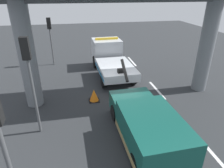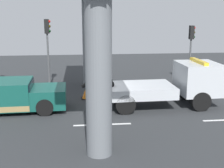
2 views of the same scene
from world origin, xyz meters
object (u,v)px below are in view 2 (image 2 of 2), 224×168
towed_van_green (8,96)px  traffic_light_far (48,38)px  traffic_cone_orange (87,93)px  tow_truck_white (172,84)px  traffic_light_mid (191,42)px

towed_van_green → traffic_light_far: (1.61, 4.65, 2.47)m
traffic_cone_orange → towed_van_green: bearing=-155.1°
tow_truck_white → traffic_light_far: 8.54m
towed_van_green → traffic_light_mid: size_ratio=1.31×
tow_truck_white → traffic_light_far: size_ratio=1.63×
traffic_light_mid → traffic_cone_orange: 8.08m
traffic_light_far → traffic_cone_orange: traffic_light_far is taller
tow_truck_white → traffic_light_mid: bearing=60.5°
tow_truck_white → traffic_cone_orange: tow_truck_white is taller
traffic_light_mid → traffic_cone_orange: size_ratio=5.40×
towed_van_green → traffic_cone_orange: bearing=24.9°
towed_van_green → traffic_cone_orange: (3.99, 1.85, -0.42)m
towed_van_green → traffic_cone_orange: size_ratio=7.07×
tow_truck_white → traffic_cone_orange: bearing=158.0°
towed_van_green → traffic_cone_orange: towed_van_green is taller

